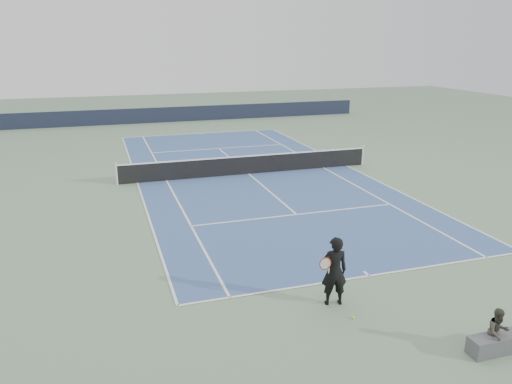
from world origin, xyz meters
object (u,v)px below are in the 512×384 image
object	(u,v)px
tennis_ball	(353,317)
tennis_player	(334,271)
tennis_net	(249,164)
spectator_bench	(497,338)

from	to	relation	value
tennis_ball	tennis_player	bearing A→B (deg)	100.09
tennis_player	tennis_ball	size ratio (longest dim) A/B	25.89
tennis_player	tennis_ball	world-z (taller)	tennis_player
tennis_net	spectator_bench	distance (m)	15.93
tennis_net	tennis_ball	bearing A→B (deg)	-96.34
tennis_net	tennis_player	size ratio (longest dim) A/B	7.05
tennis_ball	tennis_net	bearing A→B (deg)	83.66
tennis_net	tennis_ball	world-z (taller)	tennis_net
tennis_net	spectator_bench	bearing A→B (deg)	-87.29
tennis_net	tennis_ball	xyz separation A→B (m)	(-1.53, -13.77, -0.47)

